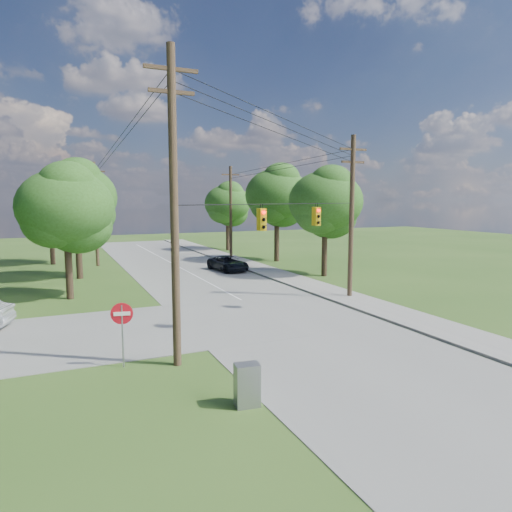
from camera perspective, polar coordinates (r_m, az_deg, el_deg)
name	(u,v)px	position (r m, az deg, el deg)	size (l,w,h in m)	color
ground	(287,352)	(19.76, 3.85, -11.89)	(140.00, 140.00, 0.00)	#2D4E1A
main_road	(276,319)	(24.89, 2.55, -7.84)	(10.00, 100.00, 0.03)	gray
sidewalk_east	(376,306)	(28.42, 14.80, -6.10)	(2.60, 100.00, 0.12)	gray
pole_sw	(174,205)	(17.42, -10.21, 6.35)	(2.00, 0.32, 12.00)	brown
pole_ne	(352,214)	(30.23, 11.85, 5.11)	(2.00, 0.32, 10.50)	brown
pole_north_e	(231,212)	(49.77, -3.17, 5.55)	(2.00, 0.32, 10.00)	brown
pole_north_w	(96,213)	(46.69, -19.40, 5.07)	(2.00, 0.32, 10.00)	brown
power_lines	(225,157)	(30.00, -3.94, 12.28)	(13.93, 29.62, 4.93)	black
traffic_signals	(291,217)	(23.82, 4.44, 4.83)	(4.91, 3.27, 1.05)	gold
tree_w_near	(66,207)	(31.53, -22.68, 5.62)	(6.00, 6.00, 8.40)	#3C281E
tree_w_mid	(76,198)	(39.56, -21.56, 6.80)	(6.40, 6.40, 9.22)	#3C281E
tree_w_far	(50,201)	(49.52, -24.38, 6.23)	(6.00, 6.00, 8.73)	#3C281E
tree_e_near	(325,202)	(38.58, 8.66, 6.73)	(6.20, 6.20, 8.81)	#3C281E
tree_e_mid	(277,195)	(47.54, 2.64, 7.63)	(6.60, 6.60, 9.64)	#3C281E
tree_e_far	(227,204)	(58.16, -3.59, 6.54)	(5.80, 5.80, 8.32)	#3C281E
car_main_north	(228,263)	(41.29, -3.51, -0.93)	(2.20, 4.76, 1.32)	black
control_cabinet	(247,385)	(14.73, -1.12, -15.82)	(0.75, 0.54, 1.36)	gray
do_not_enter_sign	(122,321)	(18.23, -16.40, -7.77)	(0.83, 0.21, 2.53)	gray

